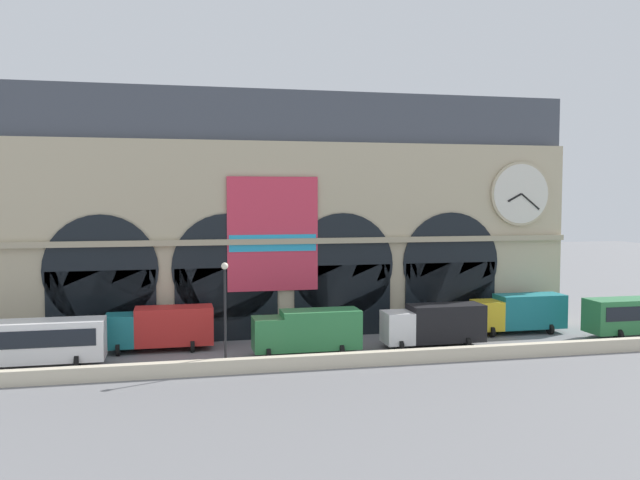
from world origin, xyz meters
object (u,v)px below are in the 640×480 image
object	(u,v)px
box_truck_mideast	(434,324)
box_truck_east	(520,312)
box_truck_midwest	(161,327)
box_truck_center	(308,331)
bus_west	(15,342)
street_lamp_quayside	(225,302)

from	to	relation	value
box_truck_mideast	box_truck_east	xyz separation A→B (m)	(8.69, 3.28, 0.00)
box_truck_east	box_truck_midwest	bearing A→B (deg)	-179.84
box_truck_midwest	box_truck_center	xyz separation A→B (m)	(10.03, -3.52, 0.00)
box_truck_center	box_truck_east	distance (m)	18.57
bus_west	box_truck_east	bearing A→B (deg)	5.50
box_truck_mideast	street_lamp_quayside	world-z (taller)	street_lamp_quayside
box_truck_center	box_truck_mideast	bearing A→B (deg)	1.95
box_truck_midwest	box_truck_east	xyz separation A→B (m)	(28.24, 0.08, 0.00)
box_truck_mideast	bus_west	bearing A→B (deg)	-179.38
box_truck_east	street_lamp_quayside	world-z (taller)	street_lamp_quayside
box_truck_mideast	box_truck_east	world-z (taller)	same
bus_west	box_truck_midwest	distance (m)	9.69
box_truck_midwest	street_lamp_quayside	distance (m)	8.20
box_truck_midwest	box_truck_mideast	world-z (taller)	same
box_truck_midwest	box_truck_mideast	distance (m)	19.82
street_lamp_quayside	box_truck_mideast	bearing A→B (deg)	12.35
bus_west	street_lamp_quayside	distance (m)	13.69
bus_west	box_truck_center	bearing A→B (deg)	-0.04
bus_west	box_truck_east	xyz separation A→B (m)	(37.27, 3.59, -0.08)
box_truck_center	street_lamp_quayside	distance (m)	7.24
box_truck_east	box_truck_center	bearing A→B (deg)	-168.80
bus_west	box_truck_mideast	size ratio (longest dim) A/B	1.47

